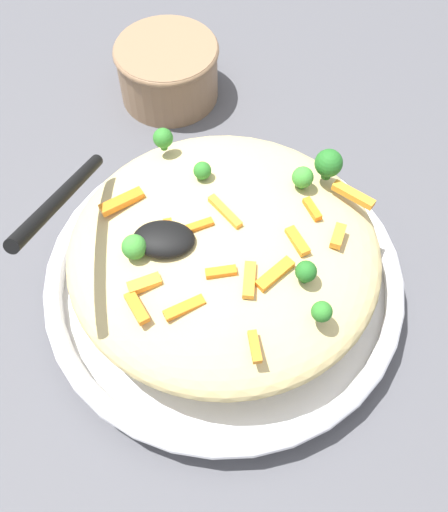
{
  "coord_description": "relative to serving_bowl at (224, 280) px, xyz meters",
  "views": [
    {
      "loc": [
        -0.02,
        0.3,
        0.55
      ],
      "look_at": [
        0.0,
        0.0,
        0.07
      ],
      "focal_mm": 40.96,
      "sensor_mm": 36.0,
      "label": 1
    }
  ],
  "objects": [
    {
      "name": "ground_plane",
      "position": [
        0.0,
        0.0,
        -0.02
      ],
      "size": [
        2.4,
        2.4,
        0.0
      ],
      "primitive_type": "plane",
      "color": "#4C4C51"
    },
    {
      "name": "serving_bowl",
      "position": [
        0.0,
        0.0,
        0.0
      ],
      "size": [
        0.37,
        0.37,
        0.04
      ],
      "color": "silver",
      "rests_on": "ground_plane"
    },
    {
      "name": "pasta_mound",
      "position": [
        0.0,
        0.0,
        0.06
      ],
      "size": [
        0.3,
        0.3,
        0.08
      ],
      "primitive_type": "ellipsoid",
      "color": "#D1BA7A",
      "rests_on": "serving_bowl"
    },
    {
      "name": "carrot_piece_0",
      "position": [
        0.0,
        -0.02,
        0.1
      ],
      "size": [
        0.03,
        0.04,
        0.01
      ],
      "primitive_type": "cube",
      "rotation": [
        0.0,
        0.0,
        5.44
      ],
      "color": "orange",
      "rests_on": "pasta_mound"
    },
    {
      "name": "carrot_piece_1",
      "position": [
        -0.02,
        0.05,
        0.09
      ],
      "size": [
        0.01,
        0.03,
        0.01
      ],
      "primitive_type": "cube",
      "rotation": [
        0.0,
        0.0,
        1.54
      ],
      "color": "orange",
      "rests_on": "pasta_mound"
    },
    {
      "name": "carrot_piece_2",
      "position": [
        0.02,
        -0.0,
        0.1
      ],
      "size": [
        0.03,
        0.02,
        0.01
      ],
      "primitive_type": "cube",
      "rotation": [
        0.0,
        0.0,
        0.45
      ],
      "color": "orange",
      "rests_on": "pasta_mound"
    },
    {
      "name": "carrot_piece_3",
      "position": [
        -0.07,
        0.01,
        0.09
      ],
      "size": [
        0.02,
        0.03,
        0.01
      ],
      "primitive_type": "cube",
      "rotation": [
        0.0,
        0.0,
        5.23
      ],
      "color": "orange",
      "rests_on": "pasta_mound"
    },
    {
      "name": "carrot_piece_4",
      "position": [
        -0.05,
        0.04,
        0.09
      ],
      "size": [
        0.04,
        0.04,
        0.01
      ],
      "primitive_type": "cube",
      "rotation": [
        0.0,
        0.0,
        3.95
      ],
      "color": "orange",
      "rests_on": "pasta_mound"
    },
    {
      "name": "carrot_piece_5",
      "position": [
        -0.08,
        -0.03,
        0.09
      ],
      "size": [
        0.02,
        0.03,
        0.01
      ],
      "primitive_type": "cube",
      "rotation": [
        0.0,
        0.0,
        5.19
      ],
      "color": "orange",
      "rests_on": "pasta_mound"
    },
    {
      "name": "carrot_piece_6",
      "position": [
        0.1,
        -0.03,
        0.09
      ],
      "size": [
        0.04,
        0.03,
        0.01
      ],
      "primitive_type": "cube",
      "rotation": [
        0.0,
        0.0,
        0.61
      ],
      "color": "orange",
      "rests_on": "pasta_mound"
    },
    {
      "name": "carrot_piece_7",
      "position": [
        -0.1,
        0.0,
        0.09
      ],
      "size": [
        0.02,
        0.03,
        0.01
      ],
      "primitive_type": "cube",
      "rotation": [
        0.0,
        0.0,
        1.29
      ],
      "color": "orange",
      "rests_on": "pasta_mound"
    },
    {
      "name": "carrot_piece_8",
      "position": [
        0.0,
        0.05,
        0.1
      ],
      "size": [
        0.03,
        0.01,
        0.01
      ],
      "primitive_type": "cube",
      "rotation": [
        0.0,
        0.0,
        0.22
      ],
      "color": "orange",
      "rests_on": "pasta_mound"
    },
    {
      "name": "carrot_piece_9",
      "position": [
        0.03,
        0.08,
        0.09
      ],
      "size": [
        0.04,
        0.03,
        0.01
      ],
      "primitive_type": "cube",
      "rotation": [
        0.0,
        0.0,
        3.67
      ],
      "color": "orange",
      "rests_on": "pasta_mound"
    },
    {
      "name": "carrot_piece_10",
      "position": [
        -0.12,
        -0.05,
        0.09
      ],
      "size": [
        0.04,
        0.03,
        0.01
      ],
      "primitive_type": "cube",
      "rotation": [
        0.0,
        0.0,
        2.55
      ],
      "color": "orange",
      "rests_on": "pasta_mound"
    },
    {
      "name": "carrot_piece_11",
      "position": [
        0.07,
        0.08,
        0.09
      ],
      "size": [
        0.03,
        0.03,
        0.01
      ],
      "primitive_type": "cube",
      "rotation": [
        0.0,
        0.0,
        2.15
      ],
      "color": "orange",
      "rests_on": "pasta_mound"
    },
    {
      "name": "carrot_piece_12",
      "position": [
        -0.03,
        0.11,
        0.09
      ],
      "size": [
        0.01,
        0.03,
        0.01
      ],
      "primitive_type": "cube",
      "rotation": [
        0.0,
        0.0,
        1.77
      ],
      "color": "orange",
      "rests_on": "pasta_mound"
    },
    {
      "name": "carrot_piece_13",
      "position": [
        0.07,
        0.06,
        0.09
      ],
      "size": [
        0.03,
        0.02,
        0.01
      ],
      "primitive_type": "cube",
      "rotation": [
        0.0,
        0.0,
        0.45
      ],
      "color": "orange",
      "rests_on": "pasta_mound"
    },
    {
      "name": "carrot_piece_14",
      "position": [
        0.05,
        0.01,
        0.1
      ],
      "size": [
        0.02,
        0.04,
        0.01
      ],
      "primitive_type": "cube",
      "rotation": [
        0.0,
        0.0,
        1.86
      ],
      "color": "orange",
      "rests_on": "pasta_mound"
    },
    {
      "name": "broccoli_floret_0",
      "position": [
        0.02,
        -0.06,
        0.1
      ],
      "size": [
        0.02,
        0.02,
        0.02
      ],
      "color": "#296820",
      "rests_on": "pasta_mound"
    },
    {
      "name": "broccoli_floret_1",
      "position": [
        -0.07,
        -0.06,
        0.1
      ],
      "size": [
        0.02,
        0.02,
        0.02
      ],
      "color": "#377928",
      "rests_on": "pasta_mound"
    },
    {
      "name": "broccoli_floret_2",
      "position": [
        0.07,
        -0.1,
        0.1
      ],
      "size": [
        0.02,
        0.02,
        0.02
      ],
      "color": "#296820",
      "rests_on": "pasta_mound"
    },
    {
      "name": "broccoli_floret_3",
      "position": [
        -0.07,
        0.05,
        0.1
      ],
      "size": [
        0.02,
        0.02,
        0.02
      ],
      "color": "#205B1C",
      "rests_on": "pasta_mound"
    },
    {
      "name": "broccoli_floret_4",
      "position": [
        0.08,
        0.03,
        0.1
      ],
      "size": [
        0.02,
        0.02,
        0.03
      ],
      "color": "#377928",
      "rests_on": "pasta_mound"
    },
    {
      "name": "broccoli_floret_5",
      "position": [
        -0.1,
        -0.07,
        0.11
      ],
      "size": [
        0.03,
        0.03,
        0.03
      ],
      "color": "#205B1C",
      "rests_on": "pasta_mound"
    },
    {
      "name": "broccoli_floret_6",
      "position": [
        -0.09,
        0.08,
        0.1
      ],
      "size": [
        0.02,
        0.02,
        0.02
      ],
      "color": "#296820",
      "rests_on": "pasta_mound"
    },
    {
      "name": "serving_spoon",
      "position": [
        0.09,
        0.01,
        0.12
      ],
      "size": [
        0.12,
        0.17,
        0.11
      ],
      "color": "black",
      "rests_on": "pasta_mound"
    },
    {
      "name": "companion_bowl",
      "position": [
        0.09,
        -0.3,
        0.02
      ],
      "size": [
        0.13,
        0.13,
        0.08
      ],
      "color": "#8C6B4C",
      "rests_on": "ground_plane"
    }
  ]
}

